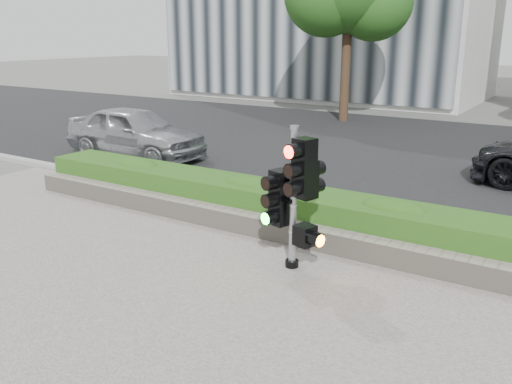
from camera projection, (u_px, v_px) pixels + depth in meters
ground at (222, 287)px, 7.39m from camera, size 120.00×120.00×0.00m
sidewalk at (74, 381)px, 5.36m from camera, size 16.00×11.00×0.03m
road at (426, 154)px, 15.50m from camera, size 60.00×13.00×0.02m
curb at (322, 219)px, 9.93m from camera, size 60.00×0.25×0.12m
stone_wall at (289, 232)px, 8.88m from camera, size 12.00×0.32×0.34m
hedge at (307, 211)px, 9.36m from camera, size 12.00×1.00×0.68m
traffic_signal at (296, 191)px, 7.64m from camera, size 0.77×0.63×2.09m
car_silver at (135, 132)px, 14.86m from camera, size 4.15×1.67×1.41m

